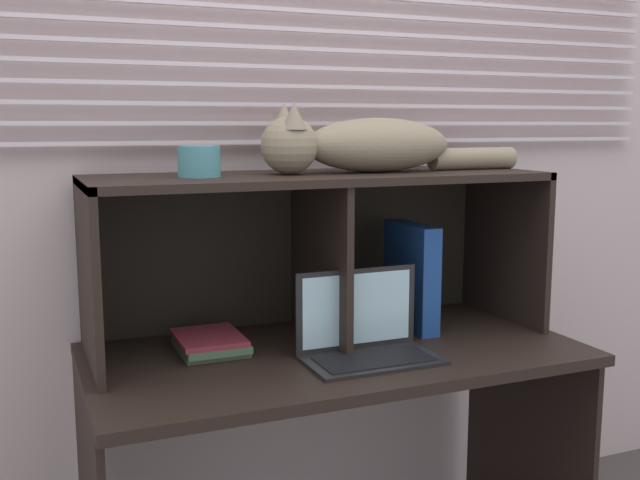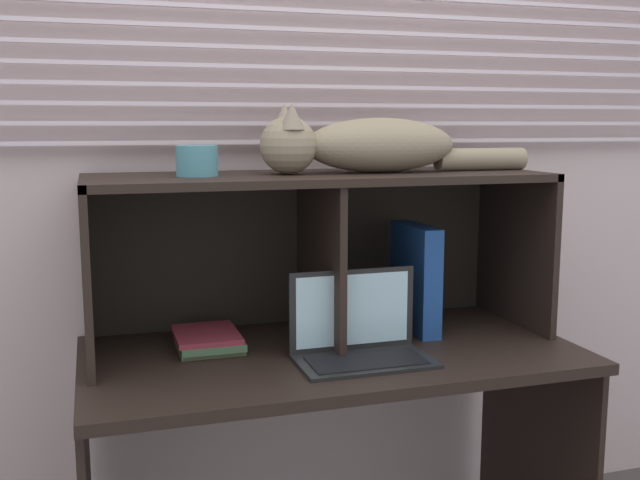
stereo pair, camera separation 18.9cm
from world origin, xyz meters
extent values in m
cube|color=beige|center=(0.00, 0.55, 1.25)|extent=(4.40, 0.04, 2.50)
cube|color=silver|center=(0.00, 0.50, 1.27)|extent=(2.66, 0.02, 0.01)
cube|color=silver|center=(0.00, 0.50, 1.33)|extent=(2.66, 0.02, 0.01)
cube|color=silver|center=(0.00, 0.50, 1.38)|extent=(2.66, 0.02, 0.01)
cube|color=silver|center=(0.00, 0.50, 1.44)|extent=(2.66, 0.02, 0.01)
cube|color=silver|center=(0.00, 0.50, 1.49)|extent=(2.66, 0.02, 0.01)
cube|color=silver|center=(0.00, 0.50, 1.55)|extent=(2.66, 0.02, 0.01)
cube|color=silver|center=(0.00, 0.50, 1.60)|extent=(2.66, 0.02, 0.01)
cube|color=silver|center=(0.00, 0.50, 1.66)|extent=(2.66, 0.02, 0.01)
cube|color=black|center=(0.00, 0.17, 0.70)|extent=(1.34, 0.68, 0.03)
cube|color=black|center=(0.66, 0.17, 0.34)|extent=(0.02, 0.61, 0.68)
cube|color=black|center=(0.00, 0.28, 1.18)|extent=(1.28, 0.43, 0.02)
cube|color=black|center=(-0.63, 0.28, 0.95)|extent=(0.02, 0.43, 0.47)
cube|color=black|center=(0.63, 0.28, 0.95)|extent=(0.02, 0.43, 0.47)
cube|color=black|center=(0.00, 0.28, 0.94)|extent=(0.02, 0.41, 0.45)
cube|color=black|center=(0.00, 0.50, 0.95)|extent=(1.28, 0.01, 0.47)
ellipsoid|color=gray|center=(0.18, 0.28, 1.27)|extent=(0.45, 0.19, 0.15)
sphere|color=gray|center=(-0.09, 0.28, 1.27)|extent=(0.16, 0.16, 0.16)
cone|color=gray|center=(-0.09, 0.24, 1.35)|extent=(0.07, 0.07, 0.07)
cone|color=gray|center=(-0.09, 0.32, 1.35)|extent=(0.07, 0.07, 0.07)
cylinder|color=gray|center=(0.50, 0.28, 1.22)|extent=(0.28, 0.07, 0.07)
cube|color=black|center=(0.04, 0.03, 0.72)|extent=(0.35, 0.20, 0.01)
cube|color=black|center=(0.04, 0.13, 0.83)|extent=(0.35, 0.01, 0.22)
cube|color=#B2E0EA|center=(0.04, 0.13, 0.83)|extent=(0.32, 0.00, 0.19)
cube|color=black|center=(0.04, 0.02, 0.73)|extent=(0.30, 0.14, 0.00)
cube|color=#1D4790|center=(0.30, 0.28, 0.87)|extent=(0.06, 0.24, 0.32)
cube|color=#55643D|center=(-0.32, 0.29, 0.72)|extent=(0.17, 0.21, 0.01)
cube|color=#436543|center=(-0.32, 0.28, 0.74)|extent=(0.17, 0.21, 0.02)
cube|color=maroon|center=(-0.33, 0.28, 0.76)|extent=(0.17, 0.21, 0.01)
cylinder|color=teal|center=(-0.34, 0.28, 1.23)|extent=(0.11, 0.11, 0.08)
camera|label=1|loc=(-0.79, -1.62, 1.32)|focal=41.45mm
camera|label=2|loc=(-0.61, -1.68, 1.32)|focal=41.45mm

